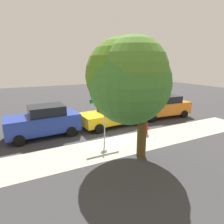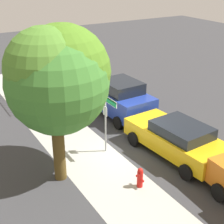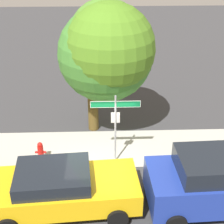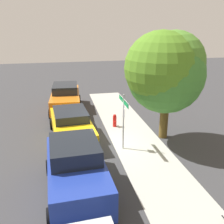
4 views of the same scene
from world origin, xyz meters
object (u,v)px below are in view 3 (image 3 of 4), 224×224
(car_yellow, at_px, (61,188))
(shade_tree, at_px, (107,49))
(street_sign, at_px, (115,116))
(fire_hydrant, at_px, (41,151))
(car_blue, at_px, (216,182))

(car_yellow, bearing_deg, shade_tree, 67.06)
(street_sign, distance_m, fire_hydrant, 3.28)
(shade_tree, bearing_deg, car_blue, -54.70)
(car_blue, height_order, fire_hydrant, car_blue)
(fire_hydrant, bearing_deg, car_blue, -24.76)
(street_sign, relative_size, shade_tree, 0.49)
(car_blue, bearing_deg, fire_hydrant, 153.06)
(street_sign, xyz_separation_m, fire_hydrant, (-2.85, 0.20, -1.61))
(car_yellow, relative_size, fire_hydrant, 6.18)
(street_sign, height_order, car_yellow, street_sign)
(street_sign, bearing_deg, shade_tree, 96.62)
(shade_tree, xyz_separation_m, car_yellow, (-1.54, -4.52, -3.02))
(shade_tree, bearing_deg, street_sign, -83.38)
(street_sign, relative_size, fire_hydrant, 3.57)
(fire_hydrant, bearing_deg, shade_tree, 36.11)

